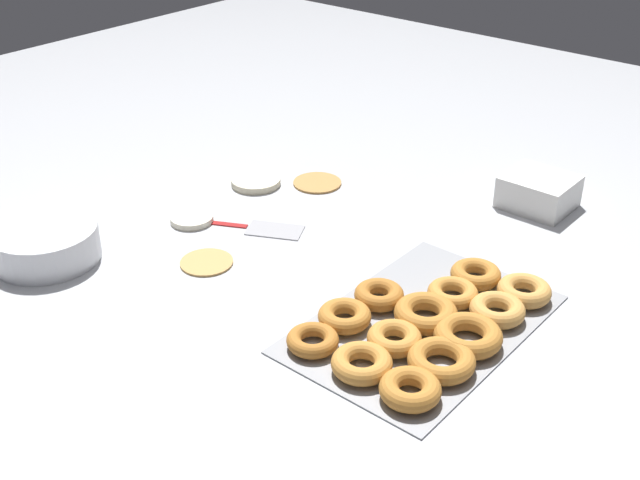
# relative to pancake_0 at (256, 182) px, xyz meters

# --- Properties ---
(ground_plane) EXTENTS (3.00, 3.00, 0.00)m
(ground_plane) POSITION_rel_pancake_0_xyz_m (-0.10, -0.18, -0.01)
(ground_plane) COLOR #B2B5BA
(pancake_0) EXTENTS (0.11, 0.11, 0.02)m
(pancake_0) POSITION_rel_pancake_0_xyz_m (0.00, 0.00, 0.00)
(pancake_0) COLOR beige
(pancake_0) RESTS_ON ground_plane
(pancake_1) EXTENTS (0.11, 0.11, 0.01)m
(pancake_1) POSITION_rel_pancake_0_xyz_m (0.09, -0.10, -0.00)
(pancake_1) COLOR #B27F42
(pancake_1) RESTS_ON ground_plane
(pancake_2) EXTENTS (0.10, 0.10, 0.01)m
(pancake_2) POSITION_rel_pancake_0_xyz_m (-0.30, -0.16, -0.00)
(pancake_2) COLOR tan
(pancake_2) RESTS_ON ground_plane
(pancake_3) EXTENTS (0.09, 0.09, 0.01)m
(pancake_3) POSITION_rel_pancake_0_xyz_m (-0.21, -0.02, -0.00)
(pancake_3) COLOR silver
(pancake_3) RESTS_ON ground_plane
(donut_tray) EXTENTS (0.45, 0.30, 0.04)m
(donut_tray) POSITION_rel_pancake_0_xyz_m (-0.22, -0.59, 0.01)
(donut_tray) COLOR #93969B
(donut_tray) RESTS_ON ground_plane
(batter_bowl) EXTENTS (0.19, 0.19, 0.06)m
(batter_bowl) POSITION_rel_pancake_0_xyz_m (-0.48, 0.07, 0.02)
(batter_bowl) COLOR white
(batter_bowl) RESTS_ON ground_plane
(container_stack) EXTENTS (0.13, 0.14, 0.07)m
(container_stack) POSITION_rel_pancake_0_xyz_m (0.30, -0.52, 0.03)
(container_stack) COLOR white
(container_stack) RESTS_ON ground_plane
(spatula) EXTENTS (0.14, 0.23, 0.01)m
(spatula) POSITION_rel_pancake_0_xyz_m (-0.14, -0.15, -0.01)
(spatula) COLOR maroon
(spatula) RESTS_ON ground_plane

